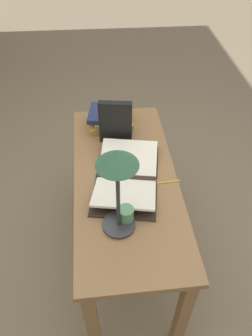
% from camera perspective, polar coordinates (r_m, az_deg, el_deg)
% --- Properties ---
extents(ground_plane, '(12.00, 12.00, 0.00)m').
position_cam_1_polar(ground_plane, '(2.41, -0.06, -14.23)').
color(ground_plane, '#70604C').
extents(reading_desk, '(1.30, 0.56, 0.76)m').
position_cam_1_polar(reading_desk, '(1.89, -0.07, -4.36)').
color(reading_desk, brown).
rests_on(reading_desk, ground_plane).
extents(open_book, '(0.61, 0.44, 0.07)m').
position_cam_1_polar(open_book, '(1.78, 0.10, -1.43)').
color(open_book, black).
rests_on(open_book, reading_desk).
extents(book_stack_tall, '(0.25, 0.29, 0.11)m').
position_cam_1_polar(book_stack_tall, '(2.11, -2.86, 8.56)').
color(book_stack_tall, '#BC8933').
rests_on(book_stack_tall, reading_desk).
extents(book_standing_upright, '(0.07, 0.20, 0.28)m').
position_cam_1_polar(book_standing_upright, '(1.94, -1.83, 7.92)').
color(book_standing_upright, black).
rests_on(book_standing_upright, reading_desk).
extents(reading_lamp, '(0.18, 0.18, 0.48)m').
position_cam_1_polar(reading_lamp, '(1.31, -1.51, -0.49)').
color(reading_lamp, '#2D2D33').
rests_on(reading_lamp, reading_desk).
extents(coffee_mug, '(0.10, 0.08, 0.09)m').
position_cam_1_polar(coffee_mug, '(1.58, 0.02, -8.09)').
color(coffee_mug, '#4C7F5B').
rests_on(coffee_mug, reading_desk).
extents(pencil, '(0.02, 0.17, 0.01)m').
position_cam_1_polar(pencil, '(1.78, 6.72, -2.51)').
color(pencil, gold).
rests_on(pencil, reading_desk).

